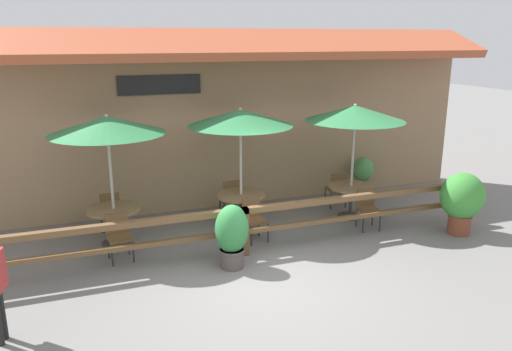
# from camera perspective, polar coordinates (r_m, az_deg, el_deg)

# --- Properties ---
(ground_plane) EXTENTS (60.00, 60.00, 0.00)m
(ground_plane) POSITION_cam_1_polar(r_m,az_deg,el_deg) (8.77, 0.95, -11.71)
(ground_plane) COLOR slate
(building_facade) EXTENTS (14.28, 1.49, 4.23)m
(building_facade) POSITION_cam_1_polar(r_m,az_deg,el_deg) (11.87, -6.11, 6.44)
(building_facade) COLOR #997A56
(building_facade) RESTS_ON ground
(patio_railing) EXTENTS (10.40, 0.14, 0.95)m
(patio_railing) POSITION_cam_1_polar(r_m,az_deg,el_deg) (9.39, -1.32, -5.17)
(patio_railing) COLOR brown
(patio_railing) RESTS_ON ground
(patio_umbrella_near) EXTENTS (2.20, 2.20, 2.62)m
(patio_umbrella_near) POSITION_cam_1_polar(r_m,az_deg,el_deg) (9.89, -16.67, 5.52)
(patio_umbrella_near) COLOR #B7B2A8
(patio_umbrella_near) RESTS_ON ground
(dining_table_near) EXTENTS (1.05, 1.05, 0.75)m
(dining_table_near) POSITION_cam_1_polar(r_m,az_deg,el_deg) (10.33, -15.91, -4.38)
(dining_table_near) COLOR olive
(dining_table_near) RESTS_ON ground
(chair_near_streetside) EXTENTS (0.46, 0.46, 0.87)m
(chair_near_streetside) POSITION_cam_1_polar(r_m,az_deg,el_deg) (9.63, -15.40, -6.53)
(chair_near_streetside) COLOR brown
(chair_near_streetside) RESTS_ON ground
(chair_near_wallside) EXTENTS (0.43, 0.43, 0.87)m
(chair_near_wallside) POSITION_cam_1_polar(r_m,az_deg,el_deg) (11.11, -16.33, -3.65)
(chair_near_wallside) COLOR brown
(chair_near_wallside) RESTS_ON ground
(patio_umbrella_middle) EXTENTS (2.20, 2.20, 2.62)m
(patio_umbrella_middle) POSITION_cam_1_polar(r_m,az_deg,el_deg) (10.39, -1.80, 6.62)
(patio_umbrella_middle) COLOR #B7B2A8
(patio_umbrella_middle) RESTS_ON ground
(dining_table_middle) EXTENTS (1.05, 1.05, 0.75)m
(dining_table_middle) POSITION_cam_1_polar(r_m,az_deg,el_deg) (10.82, -1.72, -2.88)
(dining_table_middle) COLOR olive
(dining_table_middle) RESTS_ON ground
(chair_middle_streetside) EXTENTS (0.47, 0.47, 0.87)m
(chair_middle_streetside) POSITION_cam_1_polar(r_m,az_deg,el_deg) (10.15, -0.26, -4.80)
(chair_middle_streetside) COLOR brown
(chair_middle_streetside) RESTS_ON ground
(chair_middle_wallside) EXTENTS (0.43, 0.43, 0.87)m
(chair_middle_wallside) POSITION_cam_1_polar(r_m,az_deg,el_deg) (11.57, -2.94, -2.27)
(chair_middle_wallside) COLOR brown
(chair_middle_wallside) RESTS_ON ground
(patio_umbrella_far) EXTENTS (2.20, 2.20, 2.62)m
(patio_umbrella_far) POSITION_cam_1_polar(r_m,az_deg,el_deg) (11.23, 11.26, 6.99)
(patio_umbrella_far) COLOR #B7B2A8
(patio_umbrella_far) RESTS_ON ground
(dining_table_far) EXTENTS (1.05, 1.05, 0.75)m
(dining_table_far) POSITION_cam_1_polar(r_m,az_deg,el_deg) (11.63, 10.80, -1.84)
(dining_table_far) COLOR olive
(dining_table_far) RESTS_ON ground
(chair_far_streetside) EXTENTS (0.48, 0.48, 0.87)m
(chair_far_streetside) POSITION_cam_1_polar(r_m,az_deg,el_deg) (11.05, 12.63, -3.48)
(chair_far_streetside) COLOR brown
(chair_far_streetside) RESTS_ON ground
(chair_far_wallside) EXTENTS (0.47, 0.47, 0.87)m
(chair_far_wallside) POSITION_cam_1_polar(r_m,az_deg,el_deg) (12.30, 9.22, -1.38)
(chair_far_wallside) COLOR brown
(chair_far_wallside) RESTS_ON ground
(potted_plant_entrance_palm) EXTENTS (0.94, 0.84, 1.32)m
(potted_plant_entrance_palm) POSITION_cam_1_polar(r_m,az_deg,el_deg) (11.25, 22.48, -2.50)
(potted_plant_entrance_palm) COLOR brown
(potted_plant_entrance_palm) RESTS_ON ground
(potted_plant_small_flowering) EXTENTS (0.60, 0.54, 1.18)m
(potted_plant_small_flowering) POSITION_cam_1_polar(r_m,az_deg,el_deg) (8.93, -2.78, -6.76)
(potted_plant_small_flowering) COLOR #564C47
(potted_plant_small_flowering) RESTS_ON ground
(potted_plant_tall_tropical) EXTENTS (0.59, 0.59, 1.04)m
(potted_plant_tall_tropical) POSITION_cam_1_polar(r_m,az_deg,el_deg) (13.31, 12.11, -0.11)
(potted_plant_tall_tropical) COLOR #564C47
(potted_plant_tall_tropical) RESTS_ON ground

